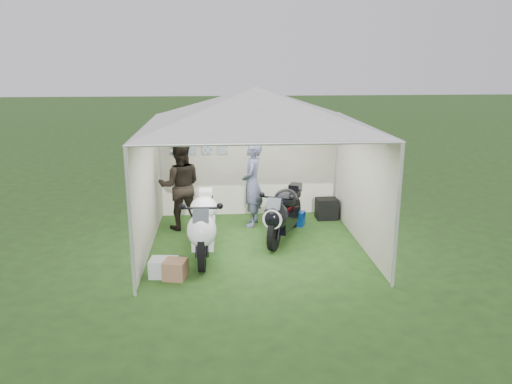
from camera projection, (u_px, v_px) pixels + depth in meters
ground at (256, 245)px, 9.64m from camera, size 80.00×80.00×0.00m
canopy_tent at (256, 110)px, 9.01m from camera, size 5.66×5.66×3.00m
motorcycle_white at (204, 224)px, 8.93m from camera, size 0.54×2.23×1.10m
motorcycle_black at (283, 212)px, 9.77m from camera, size 1.06×1.95×1.02m
paddock_stand at (295, 218)px, 10.74m from camera, size 0.48×0.40×0.31m
person_dark_jacket at (180, 186)px, 10.34m from camera, size 0.95×0.77×1.86m
person_blue_jacket at (252, 184)px, 10.56m from camera, size 0.56×0.74×1.82m
equipment_box at (327, 209)px, 11.15m from camera, size 0.48×0.38×0.47m
crate_0 at (164, 267)px, 8.22m from camera, size 0.48×0.39×0.30m
crate_1 at (175, 269)px, 8.12m from camera, size 0.42×0.42×0.31m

